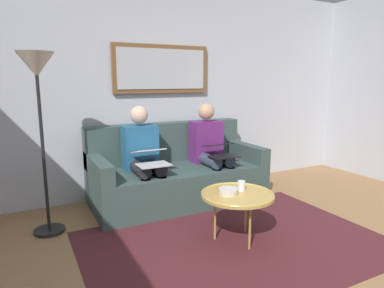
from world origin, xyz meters
TOP-DOWN VIEW (x-y plane):
  - wall_rear at (0.00, -2.60)m, footprint 6.00×0.12m
  - area_rug at (0.00, -0.85)m, footprint 2.60×1.80m
  - couch at (0.00, -2.12)m, footprint 1.99×0.90m
  - framed_mirror at (0.00, -2.51)m, footprint 1.23×0.05m
  - coffee_table at (-0.04, -0.90)m, footprint 0.64×0.64m
  - cup at (-0.12, -0.96)m, footprint 0.07×0.07m
  - bowl at (0.04, -0.93)m, footprint 0.17×0.17m
  - person_left at (-0.43, -2.05)m, footprint 0.38×0.58m
  - laptop_black at (-0.43, -1.80)m, footprint 0.32×0.34m
  - person_right at (0.43, -2.05)m, footprint 0.38×0.58m
  - laptop_silver at (0.43, -1.81)m, footprint 0.33×0.37m
  - standing_lamp at (1.44, -1.85)m, footprint 0.32×0.32m

SIDE VIEW (x-z plane):
  - area_rug at x=0.00m, z-range 0.00..0.01m
  - couch at x=0.00m, z-range -0.14..0.76m
  - coffee_table at x=-0.04m, z-range 0.20..0.65m
  - bowl at x=0.04m, z-range 0.44..0.49m
  - cup at x=-0.12m, z-range 0.44..0.53m
  - person_left at x=-0.43m, z-range 0.04..1.18m
  - person_right at x=0.43m, z-range 0.04..1.18m
  - laptop_black at x=-0.43m, z-range 0.56..0.70m
  - laptop_silver at x=0.43m, z-range 0.55..0.71m
  - wall_rear at x=0.00m, z-range 0.00..2.60m
  - standing_lamp at x=1.44m, z-range 0.54..2.20m
  - framed_mirror at x=0.00m, z-range 1.26..1.84m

